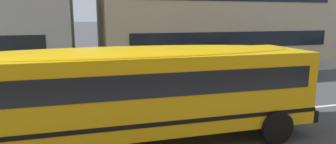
% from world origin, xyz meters
% --- Properties ---
extents(ground_plane, '(400.00, 400.00, 0.00)m').
position_xyz_m(ground_plane, '(0.00, 0.00, 0.00)').
color(ground_plane, '#424244').
extents(sidewalk_far, '(120.00, 3.00, 0.01)m').
position_xyz_m(sidewalk_far, '(0.00, 8.18, 0.01)').
color(sidewalk_far, gray).
rests_on(sidewalk_far, ground_plane).
extents(lane_centreline, '(110.00, 0.16, 0.01)m').
position_xyz_m(lane_centreline, '(0.00, 0.00, 0.00)').
color(lane_centreline, silver).
rests_on(lane_centreline, ground_plane).
extents(school_bus, '(12.20, 3.00, 2.72)m').
position_xyz_m(school_bus, '(3.21, -1.21, 1.61)').
color(school_bus, yellow).
rests_on(school_bus, ground_plane).
extents(parked_car_grey_by_entrance, '(3.91, 1.91, 1.64)m').
position_xyz_m(parked_car_grey_by_entrance, '(13.22, 5.25, 0.84)').
color(parked_car_grey_by_entrance, gray).
rests_on(parked_car_grey_by_entrance, ground_plane).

